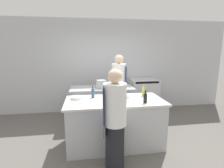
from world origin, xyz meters
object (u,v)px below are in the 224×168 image
bottle_sauce (144,91)px  bowl_mixing_large (77,98)px  bowl_prep_small (124,96)px  cup (112,101)px  oven_range (143,96)px  bottle_wine (145,98)px  stockpot (101,84)px  chef_at_prep_near (115,121)px  bottle_vinegar (93,93)px  chef_at_stove (119,92)px  bottle_olive_oil (114,99)px  bottle_cooking_oil (125,99)px

bottle_sauce → bowl_mixing_large: size_ratio=1.11×
bowl_prep_small → cup: cup is taller
oven_range → cup: bearing=-123.3°
bottle_wine → stockpot: bottle_wine is taller
stockpot → chef_at_prep_near: bearing=-88.7°
bottle_vinegar → bowl_prep_small: size_ratio=0.99×
bottle_vinegar → bottle_wine: (0.94, -0.50, -0.01)m
oven_range → chef_at_stove: 1.38m
chef_at_prep_near → bowl_prep_small: bearing=-16.4°
chef_at_prep_near → cup: (0.03, 0.53, 0.17)m
bottle_olive_oil → bowl_mixing_large: 0.82m
bottle_cooking_oil → cup: 0.24m
bowl_mixing_large → bowl_prep_small: bearing=-3.2°
bottle_sauce → stockpot: size_ratio=0.99×
chef_at_stove → bottle_vinegar: bearing=-41.2°
bottle_cooking_oil → bottle_sauce: bottle_sauce is taller
bowl_mixing_large → bottle_wine: bearing=-19.8°
chef_at_stove → cup: 1.01m
chef_at_stove → bottle_cooking_oil: (-0.09, -1.02, 0.12)m
chef_at_prep_near → cup: bearing=2.0°
bottle_wine → bottle_sauce: size_ratio=0.94×
chef_at_stove → bottle_cooking_oil: 1.03m
bottle_sauce → cup: bottle_sauce is taller
bottle_olive_oil → bottle_wine: (0.59, 0.01, -0.01)m
chef_at_stove → bowl_mixing_large: (-0.97, -0.59, 0.06)m
bottle_olive_oil → stockpot: size_ratio=1.02×
oven_range → bowl_mixing_large: 2.48m
chef_at_prep_near → bottle_sauce: chef_at_prep_near is taller
chef_at_prep_near → stockpot: (-0.04, 1.84, 0.23)m
bottle_cooking_oil → cup: bearing=164.6°
chef_at_prep_near → chef_at_stove: chef_at_stove is taller
oven_range → stockpot: size_ratio=4.09×
chef_at_stove → cup: bearing=-9.5°
bottle_sauce → bottle_olive_oil: bearing=-145.7°
bottle_vinegar → bowl_prep_small: 0.64m
chef_at_prep_near → bowl_mixing_large: size_ratio=7.16×
oven_range → bottle_wine: bearing=-107.7°
bottle_vinegar → stockpot: (0.25, 0.89, 0.00)m
chef_at_prep_near → bowl_prep_small: chef_at_prep_near is taller
bottle_vinegar → stockpot: bearing=74.2°
chef_at_stove → bowl_prep_small: 0.64m
chef_at_prep_near → bottle_sauce: bearing=-34.5°
chef_at_stove → bottle_wine: bearing=24.8°
chef_at_prep_near → bottle_vinegar: (-0.29, 0.95, 0.22)m
oven_range → bottle_olive_oil: size_ratio=4.02×
bottle_cooking_oil → stockpot: (-0.30, 1.38, 0.02)m
chef_at_prep_near → bottle_wine: 0.81m
cup → bottle_cooking_oil: bearing=-15.4°
bottle_olive_oil → stockpot: 1.41m
bottle_vinegar → bottle_sauce: size_ratio=1.00×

